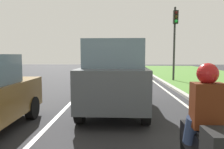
{
  "coord_description": "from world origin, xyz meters",
  "views": [
    {
      "loc": [
        1.12,
        2.48,
        1.85
      ],
      "look_at": [
        0.92,
        9.59,
        1.2
      ],
      "focal_mm": 34.89,
      "sensor_mm": 36.0,
      "label": 1
    }
  ],
  "objects": [
    {
      "name": "curb_right",
      "position": [
        4.1,
        14.0,
        0.06
      ],
      "size": [
        0.24,
        48.0,
        0.12
      ],
      "primitive_type": "cube",
      "color": "#9E9B93",
      "rests_on": "ground"
    },
    {
      "name": "ground_plane",
      "position": [
        0.0,
        14.0,
        0.0
      ],
      "size": [
        60.0,
        60.0,
        0.0
      ],
      "primitive_type": "plane",
      "color": "#262628"
    },
    {
      "name": "rider_person",
      "position": [
        2.29,
        5.36,
        1.19
      ],
      "size": [
        0.5,
        0.4,
        1.16
      ],
      "rotation": [
        0.0,
        0.0,
        -0.01
      ],
      "color": "#4C1E0C",
      "rests_on": "ground"
    },
    {
      "name": "lane_line_right_edge",
      "position": [
        3.6,
        14.0,
        0.0
      ],
      "size": [
        0.12,
        32.0,
        0.01
      ],
      "primitive_type": "cube",
      "color": "silver",
      "rests_on": "ground"
    },
    {
      "name": "car_suv_ahead",
      "position": [
        1.01,
        9.66,
        1.17
      ],
      "size": [
        2.06,
        4.55,
        2.28
      ],
      "rotation": [
        0.0,
        0.0,
        -0.02
      ],
      "color": "#474C51",
      "rests_on": "ground"
    },
    {
      "name": "lane_line_center",
      "position": [
        -0.7,
        14.0,
        0.0
      ],
      "size": [
        0.12,
        32.0,
        0.01
      ],
      "primitive_type": "cube",
      "color": "silver",
      "rests_on": "ground"
    },
    {
      "name": "traffic_light_near_right",
      "position": [
        5.04,
        17.8,
        3.45
      ],
      "size": [
        0.32,
        0.5,
        5.13
      ],
      "color": "#2D2D2D",
      "rests_on": "ground"
    }
  ]
}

